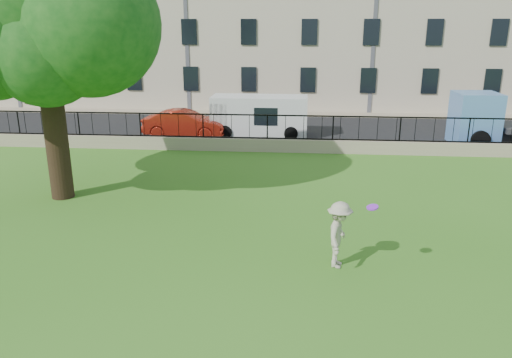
# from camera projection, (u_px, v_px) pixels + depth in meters

# --- Properties ---
(ground) EXTENTS (120.00, 120.00, 0.00)m
(ground) POSITION_uv_depth(u_px,v_px,m) (233.00, 274.00, 11.88)
(ground) COLOR #35711B
(ground) RESTS_ON ground
(retaining_wall) EXTENTS (50.00, 0.40, 0.60)m
(retaining_wall) POSITION_uv_depth(u_px,v_px,m) (267.00, 145.00, 23.20)
(retaining_wall) COLOR gray
(retaining_wall) RESTS_ON ground
(iron_railing) EXTENTS (50.00, 0.05, 1.13)m
(iron_railing) POSITION_uv_depth(u_px,v_px,m) (267.00, 127.00, 22.95)
(iron_railing) COLOR black
(iron_railing) RESTS_ON retaining_wall
(street) EXTENTS (60.00, 9.00, 0.01)m
(street) POSITION_uv_depth(u_px,v_px,m) (273.00, 131.00, 27.76)
(street) COLOR black
(street) RESTS_ON ground
(sidewalk) EXTENTS (60.00, 1.40, 0.12)m
(sidewalk) POSITION_uv_depth(u_px,v_px,m) (277.00, 114.00, 32.69)
(sidewalk) COLOR gray
(sidewalk) RESTS_ON ground
(building_row) EXTENTS (56.40, 10.40, 13.80)m
(building_row) POSITION_uv_depth(u_px,v_px,m) (282.00, 6.00, 36.04)
(building_row) COLOR #BDB396
(building_row) RESTS_ON ground
(tree) EXTENTS (7.82, 6.02, 9.53)m
(tree) POSITION_uv_depth(u_px,v_px,m) (37.00, 4.00, 15.36)
(tree) COLOR black
(tree) RESTS_ON ground
(man) EXTENTS (0.84, 1.18, 1.66)m
(man) POSITION_uv_depth(u_px,v_px,m) (339.00, 235.00, 12.01)
(man) COLOR #B3AC92
(man) RESTS_ON ground
(frisbee) EXTENTS (0.34, 0.35, 0.12)m
(frisbee) POSITION_uv_depth(u_px,v_px,m) (372.00, 207.00, 11.23)
(frisbee) COLOR #8E26DC
(red_sedan) EXTENTS (4.31, 1.60, 1.41)m
(red_sedan) POSITION_uv_depth(u_px,v_px,m) (185.00, 124.00, 26.03)
(red_sedan) COLOR #AE2515
(red_sedan) RESTS_ON street
(white_van) EXTENTS (4.99, 1.96, 2.09)m
(white_van) POSITION_uv_depth(u_px,v_px,m) (259.00, 116.00, 26.27)
(white_van) COLOR silver
(white_van) RESTS_ON street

